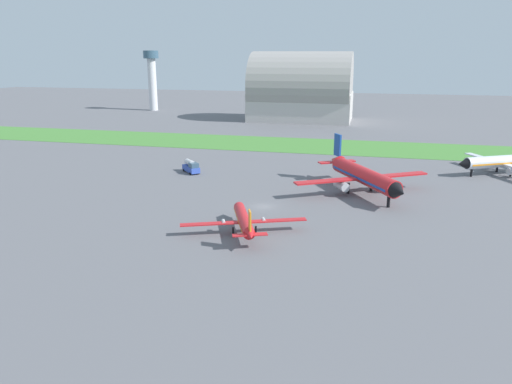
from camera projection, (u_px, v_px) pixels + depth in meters
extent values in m
plane|color=slate|center=(264.00, 207.00, 99.89)|extent=(600.00, 600.00, 0.00)
cube|color=#478438|center=(308.00, 146.00, 165.16)|extent=(360.00, 28.00, 0.08)
cylinder|color=red|center=(244.00, 219.00, 84.93)|extent=(7.23, 14.14, 2.00)
cone|color=black|center=(239.00, 206.00, 92.55)|extent=(2.57, 2.59, 1.96)
cone|color=red|center=(250.00, 235.00, 76.86)|extent=(2.72, 3.27, 1.80)
cube|color=orange|center=(244.00, 220.00, 84.97)|extent=(6.97, 13.41, 0.28)
cube|color=red|center=(212.00, 224.00, 83.87)|extent=(10.75, 5.40, 0.20)
cube|color=red|center=(275.00, 221.00, 85.42)|extent=(10.75, 5.40, 0.20)
cylinder|color=#B7BABF|center=(223.00, 222.00, 84.68)|extent=(1.19, 1.73, 0.64)
cylinder|color=#B7BABF|center=(264.00, 220.00, 85.68)|extent=(1.19, 1.73, 0.64)
cube|color=orange|center=(250.00, 220.00, 76.59)|extent=(0.89, 1.76, 3.21)
cube|color=red|center=(241.00, 235.00, 77.06)|extent=(3.05, 2.16, 0.16)
cube|color=red|center=(259.00, 234.00, 77.45)|extent=(3.05, 2.16, 0.16)
cylinder|color=black|center=(240.00, 218.00, 91.11)|extent=(0.36, 0.36, 1.40)
cylinder|color=black|center=(233.00, 231.00, 84.17)|extent=(0.36, 0.36, 1.40)
cylinder|color=black|center=(256.00, 230.00, 84.73)|extent=(0.36, 0.36, 1.40)
cylinder|color=silver|center=(501.00, 161.00, 125.07)|extent=(19.21, 12.27, 3.08)
cone|color=black|center=(463.00, 164.00, 122.31)|extent=(3.90, 3.99, 3.02)
cube|color=orange|center=(500.00, 162.00, 125.14)|extent=(18.26, 11.79, 0.43)
cube|color=silver|center=(484.00, 158.00, 131.60)|extent=(8.10, 12.76, 0.31)
cylinder|color=#B7BABF|center=(490.00, 164.00, 129.66)|extent=(3.76, 3.08, 1.69)
cylinder|color=black|center=(471.00, 173.00, 123.69)|extent=(0.55, 0.55, 1.96)
cylinder|color=black|center=(511.00, 173.00, 123.86)|extent=(0.55, 0.55, 1.96)
cylinder|color=black|center=(497.00, 169.00, 128.36)|extent=(0.55, 0.55, 1.96)
cylinder|color=red|center=(364.00, 176.00, 107.56)|extent=(15.59, 22.58, 3.69)
cone|color=black|center=(399.00, 192.00, 95.27)|extent=(4.82, 4.73, 3.61)
cone|color=red|center=(336.00, 161.00, 120.33)|extent=(5.26, 5.73, 3.32)
cube|color=#19479E|center=(364.00, 177.00, 107.63)|extent=(14.96, 21.47, 0.52)
cube|color=red|center=(394.00, 175.00, 110.69)|extent=(15.00, 10.30, 0.37)
cube|color=red|center=(330.00, 181.00, 106.01)|extent=(15.00, 10.30, 0.37)
cylinder|color=#B7BABF|center=(383.00, 182.00, 110.21)|extent=(3.81, 4.49, 2.03)
cylinder|color=#B7BABF|center=(341.00, 186.00, 107.21)|extent=(3.81, 4.49, 2.03)
cube|color=#19479E|center=(338.00, 145.00, 118.59)|extent=(1.93, 2.81, 5.36)
cube|color=red|center=(345.00, 161.00, 120.42)|extent=(5.06, 4.14, 0.29)
cube|color=red|center=(328.00, 162.00, 119.06)|extent=(5.06, 4.14, 0.29)
cylinder|color=black|center=(388.00, 202.00, 99.17)|extent=(0.66, 0.66, 2.35)
cylinder|color=black|center=(371.00, 186.00, 110.77)|extent=(0.66, 0.66, 2.35)
cylinder|color=black|center=(348.00, 188.00, 109.08)|extent=(0.66, 0.66, 2.35)
cube|color=#334FB2|center=(191.00, 169.00, 127.85)|extent=(6.21, 6.37, 1.40)
cylinder|color=silver|center=(190.00, 163.00, 128.10)|extent=(3.57, 3.65, 1.54)
cube|color=#334C60|center=(194.00, 165.00, 125.98)|extent=(3.07, 3.09, 1.20)
cylinder|color=black|center=(199.00, 173.00, 126.73)|extent=(0.66, 0.68, 0.70)
cylinder|color=black|center=(190.00, 174.00, 125.57)|extent=(0.66, 0.68, 0.70)
cylinder|color=black|center=(192.00, 169.00, 130.52)|extent=(0.66, 0.68, 0.70)
cylinder|color=black|center=(184.00, 170.00, 129.36)|extent=(0.66, 0.68, 0.70)
cube|color=#BCB7B2|center=(301.00, 106.00, 225.31)|extent=(46.02, 27.87, 12.78)
cylinder|color=gray|center=(301.00, 86.00, 222.78)|extent=(45.10, 30.65, 30.65)
cylinder|color=silver|center=(153.00, 85.00, 262.17)|extent=(4.40, 4.40, 27.34)
cylinder|color=#38566B|center=(151.00, 54.00, 257.85)|extent=(8.00, 8.00, 4.00)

